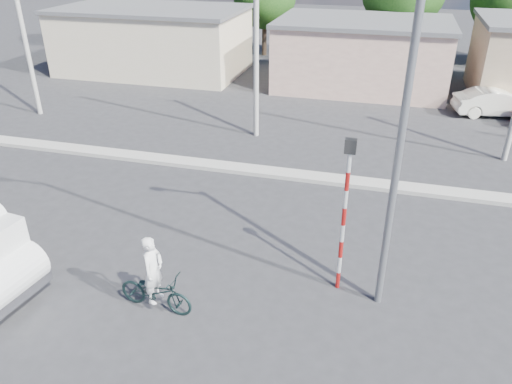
% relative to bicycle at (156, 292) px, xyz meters
% --- Properties ---
extents(ground_plane, '(120.00, 120.00, 0.00)m').
position_rel_bicycle_xyz_m(ground_plane, '(1.20, 0.61, -0.54)').
color(ground_plane, '#2C2C2F').
rests_on(ground_plane, ground).
extents(median, '(40.00, 0.80, 0.16)m').
position_rel_bicycle_xyz_m(median, '(1.20, 8.61, -0.46)').
color(median, '#99968E').
rests_on(median, ground).
extents(bicycle, '(2.10, 0.91, 1.07)m').
position_rel_bicycle_xyz_m(bicycle, '(0.00, 0.00, 0.00)').
color(bicycle, black).
rests_on(bicycle, ground).
extents(cyclist, '(0.51, 0.72, 1.85)m').
position_rel_bicycle_xyz_m(cyclist, '(0.00, 0.00, 0.39)').
color(cyclist, white).
rests_on(cyclist, ground).
extents(car_cream, '(4.51, 2.33, 1.42)m').
position_rel_bicycle_xyz_m(car_cream, '(10.62, 18.73, 0.17)').
color(car_cream, white).
rests_on(car_cream, ground).
extents(traffic_pole, '(0.28, 0.18, 4.36)m').
position_rel_bicycle_xyz_m(traffic_pole, '(4.40, 2.11, 2.06)').
color(traffic_pole, red).
rests_on(traffic_pole, ground).
extents(streetlight, '(2.34, 0.22, 9.00)m').
position_rel_bicycle_xyz_m(streetlight, '(5.34, 1.81, 4.43)').
color(streetlight, slate).
rests_on(streetlight, ground).
extents(building_row, '(37.80, 7.30, 4.44)m').
position_rel_bicycle_xyz_m(building_row, '(2.30, 22.61, 1.60)').
color(building_row, beige).
rests_on(building_row, ground).
extents(utility_poles, '(35.40, 0.24, 8.00)m').
position_rel_bicycle_xyz_m(utility_poles, '(4.45, 12.61, 3.53)').
color(utility_poles, '#99968E').
rests_on(utility_poles, ground).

